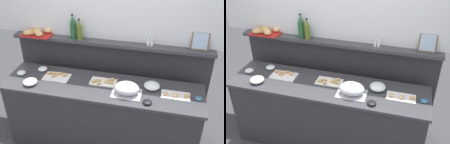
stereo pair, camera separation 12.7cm
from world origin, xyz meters
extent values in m
plane|color=#38383D|center=(0.00, 0.60, 0.00)|extent=(12.00, 12.00, 0.00)
cube|color=#2D2D33|center=(0.00, 0.00, 0.45)|extent=(2.38, 0.59, 0.89)
cube|color=#38383D|center=(0.00, 0.00, 0.91)|extent=(2.42, 0.63, 0.03)
cube|color=#2D2D33|center=(0.00, 0.49, 0.64)|extent=(2.58, 0.08, 1.28)
cube|color=#38383D|center=(0.00, 0.44, 1.30)|extent=(2.58, 0.22, 0.04)
cube|color=white|center=(-0.60, 0.05, 0.93)|extent=(0.33, 0.21, 0.01)
cube|color=tan|center=(-0.63, 0.05, 0.94)|extent=(0.06, 0.07, 0.01)
cube|color=#B24738|center=(-0.63, 0.05, 0.95)|extent=(0.06, 0.07, 0.01)
cube|color=tan|center=(-0.63, 0.05, 0.96)|extent=(0.06, 0.07, 0.01)
cube|color=tan|center=(-0.51, 0.10, 0.94)|extent=(0.04, 0.06, 0.01)
cube|color=#B24738|center=(-0.51, 0.10, 0.95)|extent=(0.04, 0.06, 0.01)
cube|color=tan|center=(-0.51, 0.10, 0.96)|extent=(0.04, 0.06, 0.01)
cube|color=tan|center=(-0.65, 0.08, 0.94)|extent=(0.05, 0.06, 0.01)
cube|color=#B24738|center=(-0.65, 0.08, 0.95)|extent=(0.05, 0.06, 0.01)
cube|color=tan|center=(-0.65, 0.08, 0.96)|extent=(0.05, 0.06, 0.01)
cube|color=tan|center=(-0.58, 0.11, 0.94)|extent=(0.06, 0.05, 0.01)
cube|color=#B24738|center=(-0.58, 0.11, 0.95)|extent=(0.06, 0.05, 0.01)
cube|color=tan|center=(-0.58, 0.11, 0.96)|extent=(0.06, 0.05, 0.01)
cube|color=tan|center=(-0.72, 0.09, 0.94)|extent=(0.07, 0.06, 0.01)
cube|color=#B24738|center=(-0.72, 0.09, 0.95)|extent=(0.07, 0.06, 0.01)
cube|color=tan|center=(-0.72, 0.09, 0.96)|extent=(0.07, 0.06, 0.01)
cube|color=white|center=(0.00, 0.08, 0.93)|extent=(0.32, 0.18, 0.01)
cube|color=tan|center=(0.05, 0.07, 0.94)|extent=(0.06, 0.05, 0.01)
cube|color=#66994C|center=(0.05, 0.07, 0.95)|extent=(0.06, 0.05, 0.01)
cube|color=tan|center=(0.05, 0.07, 0.96)|extent=(0.06, 0.05, 0.01)
cube|color=tan|center=(-0.11, 0.04, 0.94)|extent=(0.05, 0.06, 0.01)
cube|color=#66994C|center=(-0.11, 0.04, 0.95)|extent=(0.05, 0.06, 0.01)
cube|color=tan|center=(-0.11, 0.04, 0.96)|extent=(0.05, 0.06, 0.01)
cube|color=tan|center=(-0.06, 0.06, 0.94)|extent=(0.06, 0.05, 0.01)
cube|color=#66994C|center=(-0.06, 0.06, 0.95)|extent=(0.06, 0.05, 0.01)
cube|color=tan|center=(-0.06, 0.06, 0.96)|extent=(0.06, 0.05, 0.01)
cube|color=tan|center=(0.10, 0.06, 0.94)|extent=(0.06, 0.05, 0.01)
cube|color=#66994C|center=(0.10, 0.06, 0.95)|extent=(0.06, 0.05, 0.01)
cube|color=tan|center=(0.10, 0.06, 0.96)|extent=(0.06, 0.05, 0.01)
cube|color=tan|center=(-0.04, 0.02, 0.94)|extent=(0.06, 0.07, 0.01)
cube|color=#66994C|center=(-0.04, 0.02, 0.95)|extent=(0.06, 0.07, 0.01)
cube|color=tan|center=(-0.04, 0.02, 0.96)|extent=(0.06, 0.07, 0.01)
cube|color=tan|center=(0.10, 0.12, 0.94)|extent=(0.07, 0.07, 0.01)
cube|color=#66994C|center=(0.10, 0.12, 0.95)|extent=(0.07, 0.07, 0.01)
cube|color=tan|center=(0.10, 0.12, 0.96)|extent=(0.07, 0.07, 0.01)
cube|color=white|center=(0.87, 0.00, 0.93)|extent=(0.33, 0.17, 0.01)
cube|color=tan|center=(0.87, -0.02, 0.94)|extent=(0.05, 0.07, 0.01)
cube|color=#B24738|center=(0.87, -0.02, 0.95)|extent=(0.05, 0.07, 0.01)
cube|color=tan|center=(0.87, -0.02, 0.96)|extent=(0.05, 0.07, 0.01)
cube|color=tan|center=(1.00, -0.01, 0.94)|extent=(0.06, 0.05, 0.01)
cube|color=#B24738|center=(1.00, -0.01, 0.95)|extent=(0.06, 0.05, 0.01)
cube|color=tan|center=(1.00, -0.01, 0.96)|extent=(0.06, 0.05, 0.01)
cube|color=tan|center=(0.76, -0.02, 0.94)|extent=(0.04, 0.06, 0.01)
cube|color=#B24738|center=(0.76, -0.02, 0.95)|extent=(0.04, 0.06, 0.01)
cube|color=tan|center=(0.76, -0.02, 0.96)|extent=(0.04, 0.06, 0.01)
cube|color=#B7BABF|center=(0.32, -0.09, 0.93)|extent=(0.34, 0.24, 0.01)
ellipsoid|color=silver|center=(0.32, -0.09, 1.01)|extent=(0.28, 0.23, 0.14)
sphere|color=#B7BABF|center=(0.32, -0.09, 1.09)|extent=(0.02, 0.02, 0.02)
ellipsoid|color=silver|center=(-0.84, 0.17, 0.95)|extent=(0.12, 0.12, 0.05)
ellipsoid|color=#E5CC66|center=(-0.84, 0.17, 0.94)|extent=(0.09, 0.09, 0.03)
ellipsoid|color=silver|center=(-0.85, -0.16, 0.96)|extent=(0.17, 0.17, 0.07)
ellipsoid|color=#E5CC66|center=(-0.85, -0.16, 0.95)|extent=(0.13, 0.13, 0.04)
ellipsoid|color=silver|center=(-1.07, 0.02, 0.95)|extent=(0.11, 0.11, 0.05)
ellipsoid|color=#F28C4C|center=(-1.07, 0.02, 0.94)|extent=(0.09, 0.09, 0.03)
ellipsoid|color=silver|center=(0.59, 0.09, 0.97)|extent=(0.19, 0.19, 0.08)
ellipsoid|color=#BF4C3F|center=(0.59, 0.09, 0.95)|extent=(0.15, 0.15, 0.05)
ellipsoid|color=teal|center=(1.12, -0.01, 0.94)|extent=(0.08, 0.08, 0.03)
ellipsoid|color=black|center=(0.58, -0.21, 0.95)|extent=(0.10, 0.10, 0.04)
cylinder|color=#56661E|center=(-0.38, 0.39, 1.42)|extent=(0.06, 0.06, 0.19)
cone|color=#56661E|center=(-0.38, 0.39, 1.55)|extent=(0.05, 0.05, 0.07)
cylinder|color=black|center=(-0.38, 0.39, 1.59)|extent=(0.03, 0.03, 0.02)
cylinder|color=#23562D|center=(-0.47, 0.42, 1.43)|extent=(0.08, 0.08, 0.22)
cone|color=#23562D|center=(-0.47, 0.42, 1.58)|extent=(0.06, 0.06, 0.08)
cylinder|color=black|center=(-0.47, 0.42, 1.63)|extent=(0.03, 0.03, 0.02)
cylinder|color=white|center=(0.48, 0.41, 1.36)|extent=(0.03, 0.03, 0.08)
cylinder|color=#B7BABF|center=(0.48, 0.41, 1.40)|extent=(0.03, 0.03, 0.01)
cylinder|color=white|center=(0.53, 0.41, 1.36)|extent=(0.03, 0.03, 0.08)
cylinder|color=#B7BABF|center=(0.53, 0.41, 1.40)|extent=(0.03, 0.03, 0.01)
cube|color=#B2231E|center=(-0.98, 0.41, 1.33)|extent=(0.40, 0.26, 0.02)
ellipsoid|color=#B7844C|center=(-1.05, 0.49, 1.37)|extent=(0.17, 0.16, 0.06)
ellipsoid|color=#AD7A47|center=(-1.02, 0.37, 1.37)|extent=(0.15, 0.14, 0.06)
ellipsoid|color=#AD7A47|center=(-1.00, 0.44, 1.37)|extent=(0.09, 0.15, 0.05)
ellipsoid|color=tan|center=(-1.08, 0.34, 1.37)|extent=(0.14, 0.14, 0.06)
ellipsoid|color=#B7844C|center=(-1.01, 0.42, 1.37)|extent=(0.14, 0.12, 0.05)
ellipsoid|color=tan|center=(-0.85, 0.47, 1.37)|extent=(0.11, 0.13, 0.07)
ellipsoid|color=tan|center=(-0.99, 0.42, 1.37)|extent=(0.15, 0.12, 0.07)
ellipsoid|color=tan|center=(-1.07, 0.37, 1.37)|extent=(0.15, 0.17, 0.06)
ellipsoid|color=tan|center=(-0.92, 0.35, 1.37)|extent=(0.15, 0.14, 0.06)
cube|color=brown|center=(1.08, 0.45, 1.43)|extent=(0.20, 0.07, 0.22)
cube|color=#99B2CC|center=(1.08, 0.45, 1.43)|extent=(0.17, 0.05, 0.19)
camera|label=1|loc=(0.74, -2.60, 2.79)|focal=43.71mm
camera|label=2|loc=(0.86, -2.57, 2.79)|focal=43.71mm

